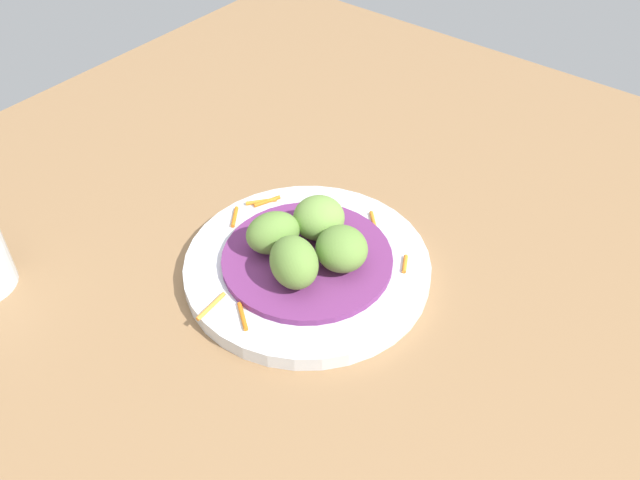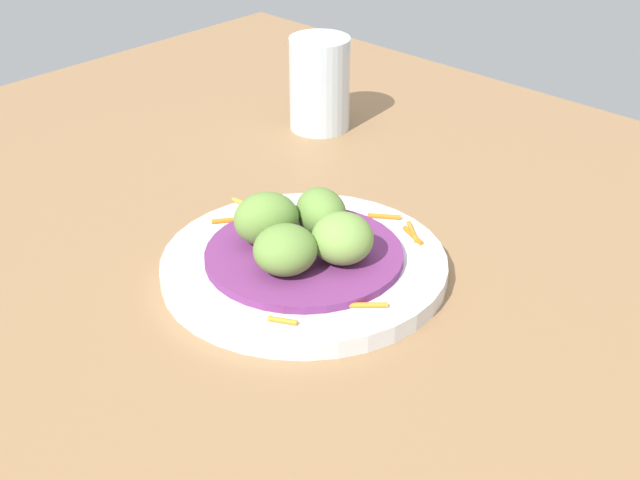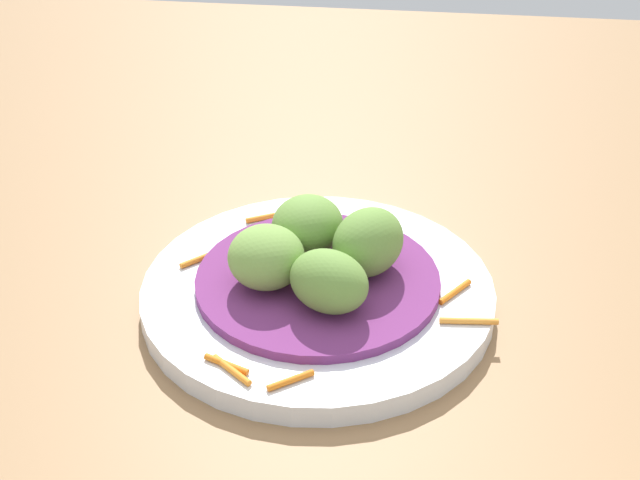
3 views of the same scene
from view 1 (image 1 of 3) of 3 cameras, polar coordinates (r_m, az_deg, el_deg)
The scene contains 8 objects.
table_surface at distance 63.09cm, azimuth 1.74°, elevation -6.84°, with size 110.00×110.00×2.00cm, color #936D47.
main_plate at distance 65.53cm, azimuth -1.05°, elevation -2.25°, with size 23.37×23.37×1.52cm, color silver.
cabbage_bed at distance 64.77cm, azimuth -1.07°, elevation -1.55°, with size 16.14×16.14×0.67cm, color #702D6B.
carrot_garnish at distance 66.48cm, azimuth -3.42°, elevation -0.41°, with size 18.99×21.30×0.40cm.
guac_scoop_left at distance 62.42cm, azimuth 1.81°, elevation -0.72°, with size 4.75×5.01×3.92cm, color olive.
guac_scoop_center at distance 65.55cm, azimuth -0.10°, elevation 1.85°, with size 4.92×4.96×4.03cm, color #759E47.
guac_scoop_right at distance 64.16cm, azimuth -3.91°, elevation 0.61°, with size 4.03×5.19×3.91cm, color olive.
guac_scoop_back at distance 60.72cm, azimuth -2.17°, elevation -1.86°, with size 5.32×4.23×4.48cm, color olive.
Camera 1 is at (-24.14, 33.75, 48.53)cm, focal length 38.61 mm.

